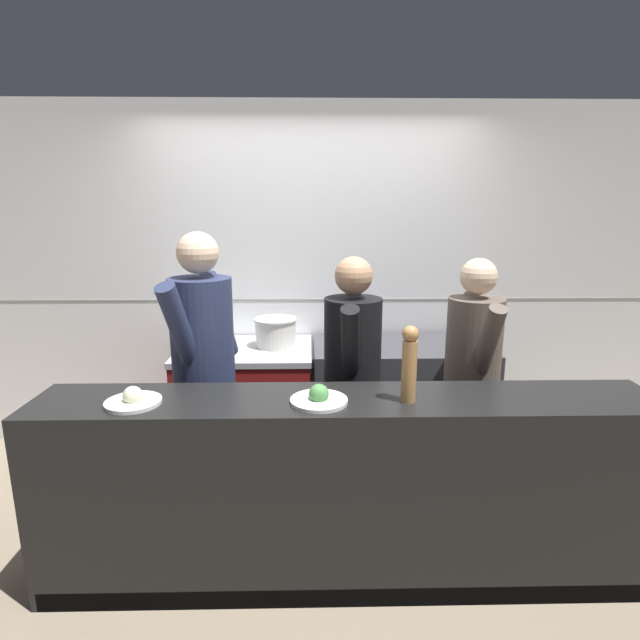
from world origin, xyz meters
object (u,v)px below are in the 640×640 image
Objects in this scene: plated_dish_appetiser at (319,398)px; pepper_mill at (409,363)px; sauce_pot at (276,332)px; stock_pot at (208,335)px; chef_line at (471,376)px; chef_head_cook at (204,367)px; oven_range at (247,405)px; plated_dish_main at (133,400)px; chef_sous at (352,380)px.

pepper_mill is (0.42, 0.01, 0.17)m from plated_dish_appetiser.
sauce_pot is 0.84× the size of pepper_mill.
stock_pot is at bearing 134.45° from pepper_mill.
chef_head_cook is at bearing 179.64° from chef_line.
chef_head_cook is (-1.06, 0.55, -0.20)m from pepper_mill.
stock_pot is (-0.25, -0.05, 0.55)m from oven_range.
chef_line is at bearing 19.03° from plated_dish_main.
sauce_pot is 0.18× the size of chef_head_cook.
plated_dish_main is at bearing -179.98° from plated_dish_appetiser.
chef_head_cook is 1.10× the size of chef_line.
pepper_mill is (1.27, 0.01, 0.17)m from plated_dish_main.
chef_line is at bearing -24.06° from oven_range.
plated_dish_main is 1.19m from chef_sous.
chef_line reaches higher than oven_range.
chef_line is (1.77, 0.61, -0.11)m from plated_dish_main.
plated_dish_appetiser is (0.50, -1.24, 0.55)m from oven_range.
plated_dish_appetiser is at bearing -68.03° from oven_range.
chef_line is (0.71, 0.07, -0.01)m from chef_sous.
stock_pot is 0.78× the size of sauce_pot.
plated_dish_appetiser is 1.10m from chef_line.
plated_dish_main is at bearing -113.99° from sauce_pot.
sauce_pot reaches higher than plated_dish_appetiser.
stock_pot is 1.41m from plated_dish_appetiser.
oven_range is at bearing 10.99° from stock_pot.
plated_dish_appetiser is 0.16× the size of chef_head_cook.
sauce_pot reaches higher than oven_range.
plated_dish_main is 0.95× the size of plated_dish_appetiser.
sauce_pot is at bearing 118.81° from pepper_mill.
oven_range is 0.59× the size of chef_sous.
chef_head_cook is at bearing -80.81° from stock_pot.
pepper_mill is (0.70, -1.27, 0.18)m from sauce_pot.
oven_range is at bearing 74.09° from plated_dish_main.
chef_line reaches higher than sauce_pot.
chef_head_cook is at bearing -173.04° from chef_sous.
stock_pot reaches higher than oven_range.
chef_sous is (0.85, -0.02, -0.07)m from chef_head_cook.
plated_dish_main is at bearing -95.08° from stock_pot.
plated_dish_main is 0.15× the size of chef_head_cook.
oven_range is 1.70m from pepper_mill.
chef_head_cook reaches higher than chef_sous.
sauce_pot is 1.19× the size of plated_dish_main.
pepper_mill reaches higher than plated_dish_appetiser.
chef_head_cook is (-0.64, 0.55, -0.03)m from plated_dish_appetiser.
stock_pot is 0.65m from chef_head_cook.
sauce_pot is (0.22, 0.04, 0.54)m from oven_range.
chef_sous reaches higher than chef_line.
plated_dish_appetiser is 0.74× the size of pepper_mill.
sauce_pot is at bearing 148.31° from chef_line.
oven_range is at bearing 111.97° from plated_dish_appetiser.
oven_range is 1.61m from chef_line.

